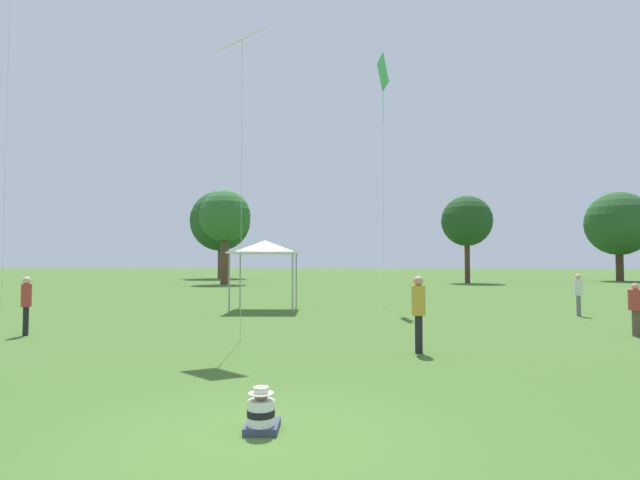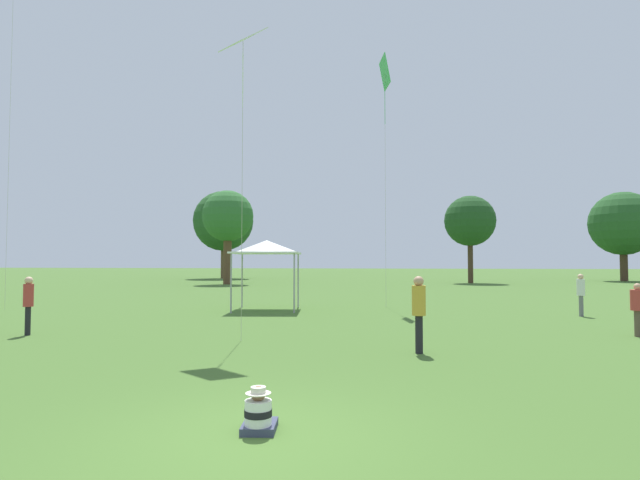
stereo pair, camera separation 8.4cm
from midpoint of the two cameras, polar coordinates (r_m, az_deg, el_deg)
ground_plane at (r=6.68m, az=-7.31°, el=-21.67°), size 300.00×300.00×0.00m
seated_toddler at (r=6.85m, az=-6.64°, el=-19.11°), size 0.50×0.59×0.59m
person_standing_0 at (r=17.31m, az=-30.25°, el=-5.87°), size 0.40×0.40×1.74m
person_standing_1 at (r=17.45m, az=32.69°, el=-6.30°), size 0.53×0.53×1.56m
person_standing_2 at (r=22.66m, az=27.75°, el=-5.14°), size 0.43×0.43×1.70m
person_standing_5 at (r=12.31m, az=11.42°, el=-7.45°), size 0.45×0.45×1.85m
canopy_tent at (r=22.81m, az=-6.00°, el=-0.86°), size 3.39×3.39×3.16m
kite_0 at (r=26.08m, az=7.51°, el=18.02°), size 0.61×1.49×12.24m
kite_1 at (r=15.30m, az=-8.62°, el=21.04°), size 1.46×1.41×8.82m
distant_tree_0 at (r=53.14m, az=16.80°, el=2.07°), size 5.14×5.14×8.91m
distant_tree_1 at (r=49.22m, az=-10.45°, el=2.61°), size 4.96×4.96×9.10m
distant_tree_2 at (r=65.70m, az=-10.96°, el=2.13°), size 7.72×7.72×11.28m
distant_tree_3 at (r=65.27m, az=31.34°, el=1.60°), size 7.10×7.10×10.00m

